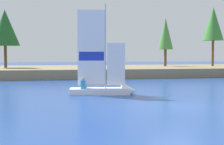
# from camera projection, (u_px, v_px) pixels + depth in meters

# --- Properties ---
(ground_plane) EXTENTS (200.00, 200.00, 0.00)m
(ground_plane) POSITION_uv_depth(u_px,v_px,m) (174.00, 106.00, 15.77)
(ground_plane) COLOR #234793
(shore_bank) EXTENTS (80.00, 14.62, 1.02)m
(shore_bank) POSITION_uv_depth(u_px,v_px,m) (100.00, 71.00, 40.09)
(shore_bank) COLOR #897A56
(shore_bank) RESTS_ON ground
(shoreline_tree_left) EXTENTS (3.38, 3.38, 6.80)m
(shoreline_tree_left) POSITION_uv_depth(u_px,v_px,m) (5.00, 28.00, 37.10)
(shoreline_tree_left) COLOR brown
(shoreline_tree_left) RESTS_ON shore_bank
(shoreline_tree_midleft) EXTENTS (2.02, 2.02, 6.39)m
(shoreline_tree_midleft) POSITION_uv_depth(u_px,v_px,m) (166.00, 34.00, 42.26)
(shoreline_tree_midleft) COLOR brown
(shoreline_tree_midleft) RESTS_ON shore_bank
(shoreline_tree_centre) EXTENTS (2.78, 2.78, 7.97)m
(shoreline_tree_centre) POSITION_uv_depth(u_px,v_px,m) (213.00, 24.00, 43.00)
(shoreline_tree_centre) COLOR brown
(shoreline_tree_centre) RESTS_ON shore_bank
(sailboat) EXTENTS (4.42, 1.83, 6.18)m
(sailboat) POSITION_uv_depth(u_px,v_px,m) (110.00, 87.00, 20.41)
(sailboat) COLOR white
(sailboat) RESTS_ON ground
(channel_buoy) EXTENTS (0.54, 0.54, 0.54)m
(channel_buoy) POSITION_uv_depth(u_px,v_px,m) (97.00, 80.00, 29.01)
(channel_buoy) COLOR #E54C19
(channel_buoy) RESTS_ON ground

